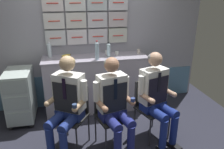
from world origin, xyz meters
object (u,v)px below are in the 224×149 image
Objects in this scene: folding_chair_by_counter at (149,102)px; snack_banana at (66,55)px; service_trolley at (20,95)px; crew_member_by_counter at (157,94)px; crew_member_right at (115,102)px; folding_chair_left at (74,109)px; crew_member_left at (67,101)px; coffee_cup_white at (117,53)px; folding_chair_right at (109,109)px; water_bottle_blue_cap at (49,50)px.

snack_banana is (-1.14, 1.06, 0.49)m from folding_chair_by_counter.
crew_member_by_counter reaches higher than service_trolley.
crew_member_right is (1.35, -1.02, 0.25)m from service_trolley.
snack_banana is at bearing 92.64° from folding_chair_left.
crew_member_left reaches higher than coffee_cup_white.
folding_chair_by_counter is (1.10, -0.01, 0.00)m from folding_chair_left.
folding_chair_right is 4.97× the size of snack_banana.
folding_chair_by_counter is at bearing -37.30° from water_bottle_blue_cap.
folding_chair_left is 1.10m from folding_chair_by_counter.
folding_chair_left is 0.26m from crew_member_left.
crew_member_right is (0.52, -0.26, 0.19)m from folding_chair_left.
folding_chair_left is at bearing 154.03° from crew_member_right.
coffee_cup_white is at bearing 49.40° from folding_chair_left.
crew_member_right is at bearing -57.44° from water_bottle_blue_cap.
water_bottle_blue_cap is 0.29m from snack_banana.
water_bottle_blue_cap reaches higher than folding_chair_right.
crew_member_right is at bearing -104.37° from coffee_cup_white.
crew_member_right is at bearing -75.86° from folding_chair_right.
folding_chair_left is 0.66× the size of crew_member_right.
coffee_cup_white is at bearing -4.09° from snack_banana.
crew_member_right is 1.51× the size of folding_chair_by_counter.
water_bottle_blue_cap is at bearing 175.81° from coffee_cup_white.
service_trolley reaches higher than folding_chair_right.
folding_chair_left is at bearing 179.37° from folding_chair_by_counter.
snack_banana is at bearing 134.69° from crew_member_by_counter.
snack_banana is at bearing 113.76° from crew_member_right.
water_bottle_blue_cap is (-1.47, 1.23, 0.40)m from crew_member_by_counter.
coffee_cup_white is 0.89m from snack_banana.
folding_chair_left is 1.00× the size of folding_chair_by_counter.
crew_member_left reaches higher than folding_chair_left.
coffee_cup_white is (1.67, 0.21, 0.56)m from service_trolley.
folding_chair_right is (0.57, 0.03, -0.20)m from crew_member_left.
folding_chair_right is 0.25m from crew_member_right.
service_trolley is 1.77m from coffee_cup_white.
folding_chair_left is 0.66× the size of crew_member_by_counter.
coffee_cup_white is at bearing 7.28° from service_trolley.
snack_banana is (-0.05, 1.04, 0.49)m from folding_chair_left.
folding_chair_by_counter is at bearing 8.25° from folding_chair_right.
water_bottle_blue_cap is at bearing 140.03° from crew_member_by_counter.
crew_member_by_counter is (1.15, -0.16, 0.19)m from folding_chair_left.
folding_chair_right is 1.24m from coffee_cup_white.
folding_chair_by_counter is 3.22× the size of water_bottle_blue_cap.
folding_chair_by_counter is at bearing -75.61° from coffee_cup_white.
service_trolley is at bearing 154.76° from crew_member_by_counter.
crew_member_left is 1.20m from folding_chair_by_counter.
folding_chair_left is 1.38m from coffee_cup_white.
service_trolley is at bearing 157.92° from folding_chair_by_counter.
crew_member_by_counter is at bearing -75.06° from coffee_cup_white.
folding_chair_left is 1.15m from snack_banana.
water_bottle_blue_cap is (-0.24, 1.20, 0.39)m from crew_member_left.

